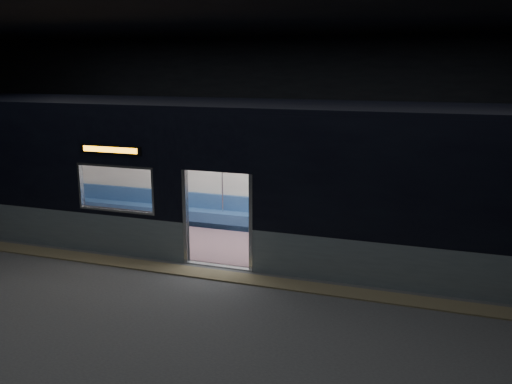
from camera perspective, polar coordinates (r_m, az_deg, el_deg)
The scene contains 7 objects.
station_floor at distance 10.72m, azimuth -6.15°, elevation -9.73°, with size 24.00×14.00×0.01m, color #47494C.
station_envelope at distance 9.89m, azimuth -6.68°, elevation 10.24°, with size 24.00×14.00×5.00m.
tactile_strip at distance 11.18m, azimuth -4.95°, elevation -8.61°, with size 22.80×0.50×0.03m, color #8C7F59.
metro_car at distance 12.44m, azimuth -1.44°, elevation 2.50°, with size 18.00×3.04×3.35m.
passenger at distance 12.93m, azimuth 14.82°, elevation -2.20°, with size 0.43×0.73×1.42m.
handbag at distance 12.74m, azimuth 14.69°, elevation -3.01°, with size 0.31×0.27×0.16m, color black.
transit_map at distance 13.37m, azimuth 5.95°, elevation 1.65°, with size 1.06×0.03×0.69m, color white.
Camera 1 is at (4.23, -8.92, 4.17)m, focal length 38.00 mm.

